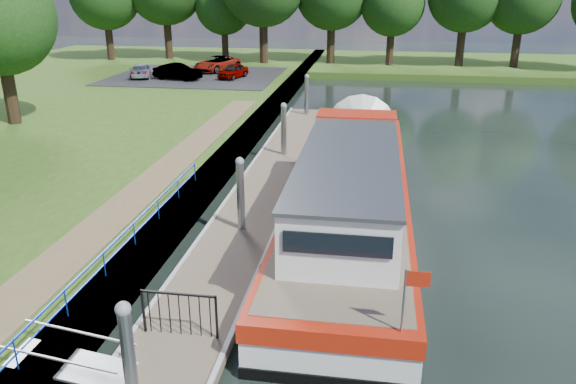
% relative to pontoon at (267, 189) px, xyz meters
% --- Properties ---
extents(bank_edge, '(1.10, 90.00, 0.78)m').
position_rel_pontoon_xyz_m(bank_edge, '(-2.55, 2.00, 0.20)').
color(bank_edge, '#473D2D').
rests_on(bank_edge, ground).
extents(far_bank, '(60.00, 18.00, 0.60)m').
position_rel_pontoon_xyz_m(far_bank, '(12.00, 39.00, 0.12)').
color(far_bank, '#2B4915').
rests_on(far_bank, ground).
extents(footpath, '(1.60, 40.00, 0.05)m').
position_rel_pontoon_xyz_m(footpath, '(-4.40, -5.00, 0.62)').
color(footpath, brown).
rests_on(footpath, riverbank).
extents(carpark, '(14.00, 12.00, 0.06)m').
position_rel_pontoon_xyz_m(carpark, '(-11.00, 25.00, 0.62)').
color(carpark, black).
rests_on(carpark, riverbank).
extents(blue_fence, '(0.04, 18.04, 0.72)m').
position_rel_pontoon_xyz_m(blue_fence, '(-2.75, -10.00, 1.13)').
color(blue_fence, '#0C2DBF').
rests_on(blue_fence, riverbank).
extents(pontoon, '(2.50, 30.00, 0.56)m').
position_rel_pontoon_xyz_m(pontoon, '(0.00, 0.00, 0.00)').
color(pontoon, brown).
rests_on(pontoon, ground).
extents(mooring_piles, '(0.30, 27.30, 3.55)m').
position_rel_pontoon_xyz_m(mooring_piles, '(0.00, 0.00, 1.10)').
color(mooring_piles, gray).
rests_on(mooring_piles, ground).
extents(gangway, '(2.58, 1.00, 0.92)m').
position_rel_pontoon_xyz_m(gangway, '(-1.85, -12.50, 0.44)').
color(gangway, '#A5A8AD').
rests_on(gangway, ground).
extents(gate_panel, '(1.85, 0.05, 1.15)m').
position_rel_pontoon_xyz_m(gate_panel, '(-0.00, -10.80, 0.97)').
color(gate_panel, black).
rests_on(gate_panel, ground).
extents(barge, '(4.36, 21.15, 4.78)m').
position_rel_pontoon_xyz_m(barge, '(3.60, -1.26, 0.90)').
color(barge, black).
rests_on(barge, ground).
extents(car_a, '(2.24, 3.65, 1.16)m').
position_rel_pontoon_xyz_m(car_a, '(-7.50, 24.20, 1.23)').
color(car_a, '#999999').
rests_on(car_a, carpark).
extents(car_b, '(4.13, 2.17, 1.30)m').
position_rel_pontoon_xyz_m(car_b, '(-11.80, 22.74, 1.30)').
color(car_b, '#999999').
rests_on(car_b, carpark).
extents(car_c, '(2.49, 4.10, 1.11)m').
position_rel_pontoon_xyz_m(car_c, '(-15.16, 23.42, 1.21)').
color(car_c, '#999999').
rests_on(car_c, carpark).
extents(car_d, '(3.86, 5.24, 1.32)m').
position_rel_pontoon_xyz_m(car_d, '(-9.87, 27.76, 1.31)').
color(car_d, '#999999').
rests_on(car_d, carpark).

